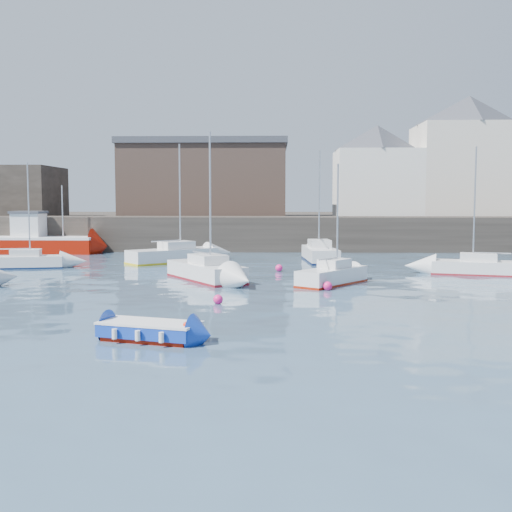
{
  "coord_description": "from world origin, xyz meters",
  "views": [
    {
      "loc": [
        0.99,
        -22.11,
        4.5
      ],
      "look_at": [
        0.0,
        12.0,
        1.5
      ],
      "focal_mm": 45.0,
      "sensor_mm": 36.0,
      "label": 1
    }
  ],
  "objects_px": {
    "sailboat_b": "(206,271)",
    "sailboat_f": "(320,253)",
    "fishing_boat": "(41,240)",
    "sailboat_e": "(22,261)",
    "sailboat_h": "(173,255)",
    "buoy_far": "(279,271)",
    "buoy_mid": "(328,290)",
    "sailboat_d": "(483,267)",
    "blue_dinghy": "(150,330)",
    "sailboat_c": "(332,275)",
    "buoy_near": "(218,304)"
  },
  "relations": [
    {
      "from": "sailboat_e",
      "to": "buoy_mid",
      "type": "bearing_deg",
      "value": -27.0
    },
    {
      "from": "sailboat_e",
      "to": "buoy_far",
      "type": "distance_m",
      "value": 17.0
    },
    {
      "from": "fishing_boat",
      "to": "buoy_mid",
      "type": "xyz_separation_m",
      "value": [
        22.43,
        -21.81,
        -1.1
      ]
    },
    {
      "from": "fishing_boat",
      "to": "sailboat_e",
      "type": "xyz_separation_m",
      "value": [
        3.13,
        -11.98,
        -0.65
      ]
    },
    {
      "from": "sailboat_d",
      "to": "buoy_near",
      "type": "distance_m",
      "value": 18.72
    },
    {
      "from": "sailboat_h",
      "to": "buoy_far",
      "type": "height_order",
      "value": "sailboat_h"
    },
    {
      "from": "blue_dinghy",
      "to": "buoy_near",
      "type": "height_order",
      "value": "blue_dinghy"
    },
    {
      "from": "sailboat_c",
      "to": "sailboat_d",
      "type": "xyz_separation_m",
      "value": [
        9.43,
        4.68,
        -0.03
      ]
    },
    {
      "from": "fishing_boat",
      "to": "sailboat_f",
      "type": "bearing_deg",
      "value": -16.15
    },
    {
      "from": "blue_dinghy",
      "to": "sailboat_h",
      "type": "relative_size",
      "value": 0.41
    },
    {
      "from": "sailboat_d",
      "to": "sailboat_c",
      "type": "bearing_deg",
      "value": -153.58
    },
    {
      "from": "sailboat_c",
      "to": "sailboat_f",
      "type": "height_order",
      "value": "sailboat_f"
    },
    {
      "from": "sailboat_h",
      "to": "buoy_far",
      "type": "bearing_deg",
      "value": -35.81
    },
    {
      "from": "buoy_near",
      "to": "buoy_far",
      "type": "bearing_deg",
      "value": 77.98
    },
    {
      "from": "sailboat_c",
      "to": "buoy_near",
      "type": "xyz_separation_m",
      "value": [
        -5.53,
        -6.57,
        -0.49
      ]
    },
    {
      "from": "sailboat_c",
      "to": "buoy_near",
      "type": "distance_m",
      "value": 8.6
    },
    {
      "from": "sailboat_e",
      "to": "sailboat_f",
      "type": "distance_m",
      "value": 20.67
    },
    {
      "from": "sailboat_f",
      "to": "blue_dinghy",
      "type": "bearing_deg",
      "value": -105.28
    },
    {
      "from": "sailboat_h",
      "to": "buoy_mid",
      "type": "bearing_deg",
      "value": -54.4
    },
    {
      "from": "sailboat_e",
      "to": "sailboat_h",
      "type": "relative_size",
      "value": 0.82
    },
    {
      "from": "buoy_mid",
      "to": "buoy_far",
      "type": "distance_m",
      "value": 8.76
    },
    {
      "from": "sailboat_b",
      "to": "sailboat_c",
      "type": "distance_m",
      "value": 7.11
    },
    {
      "from": "buoy_mid",
      "to": "blue_dinghy",
      "type": "bearing_deg",
      "value": -119.62
    },
    {
      "from": "sailboat_e",
      "to": "sailboat_h",
      "type": "bearing_deg",
      "value": 23.5
    },
    {
      "from": "sailboat_c",
      "to": "buoy_near",
      "type": "bearing_deg",
      "value": -130.09
    },
    {
      "from": "sailboat_d",
      "to": "buoy_far",
      "type": "relative_size",
      "value": 16.82
    },
    {
      "from": "fishing_boat",
      "to": "sailboat_b",
      "type": "xyz_separation_m",
      "value": [
        15.93,
        -18.01,
        -0.57
      ]
    },
    {
      "from": "fishing_boat",
      "to": "sailboat_b",
      "type": "bearing_deg",
      "value": -48.49
    },
    {
      "from": "buoy_far",
      "to": "blue_dinghy",
      "type": "bearing_deg",
      "value": -102.0
    },
    {
      "from": "sailboat_b",
      "to": "sailboat_f",
      "type": "relative_size",
      "value": 1.01
    },
    {
      "from": "sailboat_d",
      "to": "sailboat_h",
      "type": "height_order",
      "value": "sailboat_h"
    },
    {
      "from": "sailboat_b",
      "to": "buoy_mid",
      "type": "height_order",
      "value": "sailboat_b"
    },
    {
      "from": "sailboat_b",
      "to": "buoy_far",
      "type": "height_order",
      "value": "sailboat_b"
    },
    {
      "from": "sailboat_d",
      "to": "sailboat_h",
      "type": "xyz_separation_m",
      "value": [
        -19.81,
        7.03,
        0.09
      ]
    },
    {
      "from": "blue_dinghy",
      "to": "sailboat_c",
      "type": "xyz_separation_m",
      "value": [
        7.08,
        13.89,
        0.15
      ]
    },
    {
      "from": "sailboat_d",
      "to": "buoy_near",
      "type": "bearing_deg",
      "value": -143.05
    },
    {
      "from": "sailboat_d",
      "to": "sailboat_b",
      "type": "bearing_deg",
      "value": -169.36
    },
    {
      "from": "sailboat_b",
      "to": "sailboat_c",
      "type": "xyz_separation_m",
      "value": [
        6.93,
        -1.61,
        -0.04
      ]
    },
    {
      "from": "blue_dinghy",
      "to": "sailboat_d",
      "type": "relative_size",
      "value": 0.46
    },
    {
      "from": "sailboat_d",
      "to": "buoy_far",
      "type": "height_order",
      "value": "sailboat_d"
    },
    {
      "from": "sailboat_d",
      "to": "sailboat_e",
      "type": "xyz_separation_m",
      "value": [
        -29.16,
        2.96,
        -0.01
      ]
    },
    {
      "from": "buoy_near",
      "to": "buoy_far",
      "type": "height_order",
      "value": "buoy_far"
    },
    {
      "from": "sailboat_e",
      "to": "buoy_near",
      "type": "distance_m",
      "value": 20.1
    },
    {
      "from": "sailboat_c",
      "to": "sailboat_h",
      "type": "height_order",
      "value": "sailboat_h"
    },
    {
      "from": "sailboat_d",
      "to": "buoy_near",
      "type": "height_order",
      "value": "sailboat_d"
    },
    {
      "from": "sailboat_f",
      "to": "buoy_mid",
      "type": "distance_m",
      "value": 15.15
    },
    {
      "from": "buoy_near",
      "to": "buoy_mid",
      "type": "distance_m",
      "value": 6.71
    },
    {
      "from": "blue_dinghy",
      "to": "buoy_near",
      "type": "distance_m",
      "value": 7.49
    },
    {
      "from": "sailboat_b",
      "to": "sailboat_f",
      "type": "bearing_deg",
      "value": 57.62
    },
    {
      "from": "fishing_boat",
      "to": "sailboat_d",
      "type": "relative_size",
      "value": 1.13
    }
  ]
}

